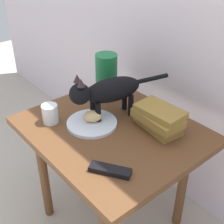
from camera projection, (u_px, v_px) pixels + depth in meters
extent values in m
plane|color=#B2A899|center=(112.00, 217.00, 1.63)|extent=(6.00, 6.00, 0.00)
cube|color=brown|center=(112.00, 131.00, 1.34)|extent=(0.75, 0.63, 0.03)
cylinder|color=brown|center=(44.00, 175.00, 1.51)|extent=(0.04, 0.04, 0.54)
cylinder|color=brown|center=(117.00, 138.00, 1.77)|extent=(0.04, 0.04, 0.54)
cylinder|color=brown|center=(183.00, 184.00, 1.46)|extent=(0.04, 0.04, 0.54)
cylinder|color=silver|center=(92.00, 123.00, 1.35)|extent=(0.22, 0.22, 0.01)
ellipsoid|color=#E0BC7A|center=(93.00, 116.00, 1.34)|extent=(0.09, 0.10, 0.05)
cylinder|color=black|center=(98.00, 114.00, 1.33)|extent=(0.02, 0.02, 0.10)
cylinder|color=black|center=(93.00, 107.00, 1.38)|extent=(0.02, 0.02, 0.10)
cylinder|color=black|center=(131.00, 105.00, 1.39)|extent=(0.02, 0.02, 0.10)
cylinder|color=black|center=(124.00, 99.00, 1.44)|extent=(0.02, 0.02, 0.10)
ellipsoid|color=black|center=(113.00, 90.00, 1.34)|extent=(0.15, 0.27, 0.11)
sphere|color=black|center=(80.00, 94.00, 1.28)|extent=(0.09, 0.09, 0.09)
cone|color=#332224|center=(81.00, 83.00, 1.23)|extent=(0.03, 0.03, 0.03)
cone|color=#332224|center=(77.00, 78.00, 1.26)|extent=(0.03, 0.03, 0.03)
cylinder|color=black|center=(152.00, 79.00, 1.41)|extent=(0.06, 0.16, 0.02)
cube|color=olive|center=(158.00, 124.00, 1.32)|extent=(0.22, 0.13, 0.04)
cube|color=olive|center=(158.00, 118.00, 1.28)|extent=(0.22, 0.13, 0.04)
cube|color=olive|center=(160.00, 111.00, 1.27)|extent=(0.21, 0.13, 0.03)
cylinder|color=#196B38|center=(106.00, 76.00, 1.51)|extent=(0.11, 0.11, 0.22)
cylinder|color=silver|center=(50.00, 114.00, 1.34)|extent=(0.07, 0.07, 0.08)
cylinder|color=silver|center=(51.00, 118.00, 1.36)|extent=(0.06, 0.06, 0.04)
cube|color=black|center=(110.00, 170.00, 1.09)|extent=(0.15, 0.12, 0.02)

